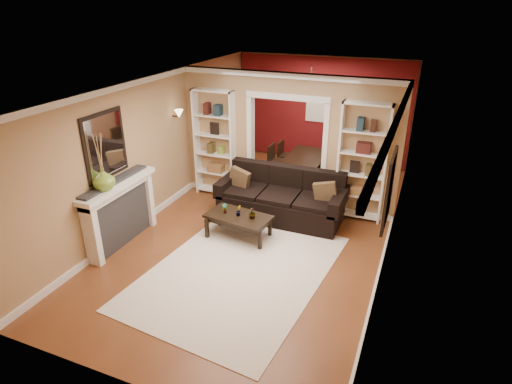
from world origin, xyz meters
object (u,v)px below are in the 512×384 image
at_px(coffee_table, 239,226).
at_px(bookshelf_left, 215,144).
at_px(sofa, 281,195).
at_px(bookshelf_right, 362,163).
at_px(dining_table, 306,168).
at_px(fireplace, 122,214).

height_order(coffee_table, bookshelf_left, bookshelf_left).
distance_m(sofa, coffee_table, 1.13).
bearing_deg(bookshelf_right, dining_table, 133.76).
height_order(coffee_table, fireplace, fireplace).
xyz_separation_m(sofa, dining_table, (-0.10, 2.14, -0.20)).
xyz_separation_m(bookshelf_left, bookshelf_right, (3.10, 0.00, 0.00)).
height_order(bookshelf_right, fireplace, bookshelf_right).
bearing_deg(sofa, dining_table, 92.55).
bearing_deg(coffee_table, dining_table, 91.32).
distance_m(coffee_table, dining_table, 3.16).
height_order(coffee_table, dining_table, dining_table).
relative_size(fireplace, dining_table, 1.07).
distance_m(coffee_table, fireplace, 2.05).
xyz_separation_m(bookshelf_left, fireplace, (-0.54, -2.53, -0.57)).
bearing_deg(bookshelf_left, coffee_table, -51.76).
bearing_deg(sofa, coffee_table, -114.57).
distance_m(bookshelf_right, fireplace, 4.47).
bearing_deg(bookshelf_left, bookshelf_right, 0.00).
distance_m(sofa, bookshelf_right, 1.66).
bearing_deg(dining_table, sofa, -177.45).
relative_size(coffee_table, dining_table, 0.73).
xyz_separation_m(coffee_table, dining_table, (0.36, 3.14, 0.06)).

